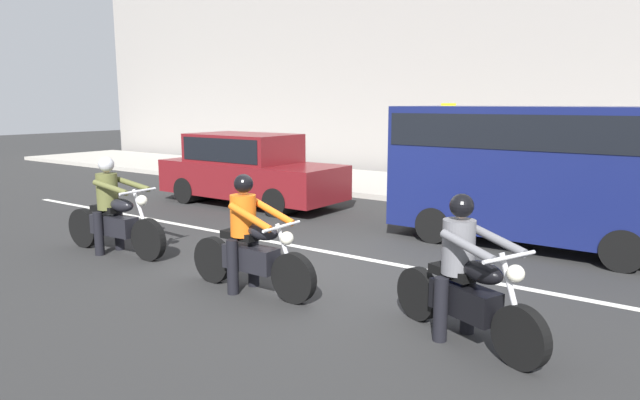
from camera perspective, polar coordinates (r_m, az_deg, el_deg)
ground_plane at (r=8.49m, az=0.05°, el=-7.08°), size 80.00×80.00×0.00m
sidewalk_slab at (r=15.54m, az=17.47°, el=0.49°), size 40.00×4.40×0.14m
building_facade at (r=18.74m, az=21.61°, el=15.71°), size 40.00×1.40×9.21m
lane_marking_stripe at (r=9.42m, az=1.26°, el=-5.35°), size 18.00×0.14×0.01m
motorcycle_with_rider_orange_stripe at (r=7.44m, az=-7.10°, el=-4.47°), size 2.06×0.70×1.56m
motorcycle_with_rider_olive at (r=9.85m, az=-20.17°, el=-1.40°), size 2.28×0.70×1.60m
motorcycle_with_rider_gray at (r=6.07m, az=14.40°, el=-8.05°), size 1.93×0.99×1.55m
parked_sedan_maroon at (r=13.85m, az=-7.29°, el=3.19°), size 4.71×1.82×1.72m
parked_van_navy at (r=10.40m, az=21.20°, el=3.21°), size 4.84×1.96×2.40m
street_sign_post at (r=16.65m, az=12.77°, el=6.48°), size 0.44×0.08×2.34m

